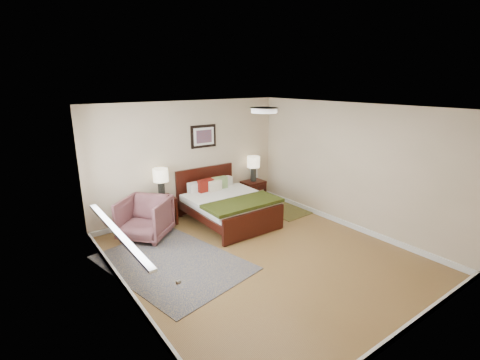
{
  "coord_description": "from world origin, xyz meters",
  "views": [
    {
      "loc": [
        -3.47,
        -4.14,
        2.89
      ],
      "look_at": [
        0.32,
        1.07,
        1.05
      ],
      "focal_mm": 26.0,
      "sensor_mm": 36.0,
      "label": 1
    }
  ],
  "objects": [
    {
      "name": "window",
      "position": [
        -2.2,
        0.7,
        1.38
      ],
      "size": [
        0.11,
        2.72,
        1.32
      ],
      "color": "silver",
      "rests_on": "left_wall"
    },
    {
      "name": "back_wall",
      "position": [
        0.0,
        2.5,
        1.25
      ],
      "size": [
        4.5,
        0.04,
        2.5
      ],
      "primitive_type": "cube",
      "color": "beige",
      "rests_on": "ground"
    },
    {
      "name": "lamp_right",
      "position": [
        1.6,
        2.27,
        0.95
      ],
      "size": [
        0.31,
        0.31,
        0.61
      ],
      "color": "black",
      "rests_on": "nightstand_right"
    },
    {
      "name": "door",
      "position": [
        -2.23,
        -1.75,
        1.07
      ],
      "size": [
        0.06,
        1.0,
        2.18
      ],
      "color": "silver",
      "rests_on": "ground"
    },
    {
      "name": "rug_persian",
      "position": [
        -1.35,
        0.66,
        0.01
      ],
      "size": [
        2.2,
        2.75,
        0.01
      ],
      "primitive_type": "cube",
      "rotation": [
        0.0,
        0.0,
        0.2
      ],
      "color": "#0C183E",
      "rests_on": "ground"
    },
    {
      "name": "nightstand_right",
      "position": [
        1.6,
        2.26,
        0.33
      ],
      "size": [
        0.53,
        0.4,
        0.53
      ],
      "color": "#380F08",
      "rests_on": "ground"
    },
    {
      "name": "left_wall",
      "position": [
        -2.25,
        0.0,
        1.25
      ],
      "size": [
        0.04,
        5.0,
        2.5
      ],
      "primitive_type": "cube",
      "color": "beige",
      "rests_on": "ground"
    },
    {
      "name": "wall_art",
      "position": [
        0.35,
        2.47,
        1.72
      ],
      "size": [
        0.62,
        0.05,
        0.5
      ],
      "color": "black",
      "rests_on": "back_wall"
    },
    {
      "name": "front_wall",
      "position": [
        0.0,
        -2.5,
        1.25
      ],
      "size": [
        4.5,
        0.04,
        2.5
      ],
      "primitive_type": "cube",
      "color": "beige",
      "rests_on": "ground"
    },
    {
      "name": "bed",
      "position": [
        0.35,
        1.58,
        0.47
      ],
      "size": [
        1.56,
        1.88,
        1.01
      ],
      "color": "#380F08",
      "rests_on": "ground"
    },
    {
      "name": "right_wall",
      "position": [
        2.25,
        0.0,
        1.25
      ],
      "size": [
        0.04,
        5.0,
        2.5
      ],
      "primitive_type": "cube",
      "color": "beige",
      "rests_on": "ground"
    },
    {
      "name": "armchair",
      "position": [
        -1.33,
        1.86,
        0.39
      ],
      "size": [
        1.2,
        1.2,
        0.79
      ],
      "primitive_type": "imported",
      "rotation": [
        0.0,
        0.0,
        -0.85
      ],
      "color": "brown",
      "rests_on": "ground"
    },
    {
      "name": "lamp_left",
      "position": [
        -0.79,
        2.27,
        1.0
      ],
      "size": [
        0.31,
        0.31,
        0.61
      ],
      "color": "black",
      "rests_on": "nightstand_left"
    },
    {
      "name": "nightstand_left",
      "position": [
        -0.79,
        2.25,
        0.46
      ],
      "size": [
        0.49,
        0.44,
        0.58
      ],
      "color": "#380F08",
      "rests_on": "ground"
    },
    {
      "name": "ceil_fixture",
      "position": [
        0.0,
        0.0,
        2.47
      ],
      "size": [
        0.44,
        0.44,
        0.08
      ],
      "color": "white",
      "rests_on": "ceiling"
    },
    {
      "name": "ceiling",
      "position": [
        0.0,
        0.0,
        2.5
      ],
      "size": [
        4.5,
        5.0,
        0.02
      ],
      "primitive_type": "cube",
      "color": "white",
      "rests_on": "back_wall"
    },
    {
      "name": "rug_navy",
      "position": [
        1.8,
        1.44,
        0.01
      ],
      "size": [
        0.9,
        1.3,
        0.01
      ],
      "primitive_type": "cube",
      "rotation": [
        0.0,
        0.0,
        0.05
      ],
      "color": "black",
      "rests_on": "ground"
    },
    {
      "name": "floor",
      "position": [
        0.0,
        0.0,
        0.0
      ],
      "size": [
        5.0,
        5.0,
        0.0
      ],
      "primitive_type": "plane",
      "color": "olive",
      "rests_on": "ground"
    }
  ]
}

